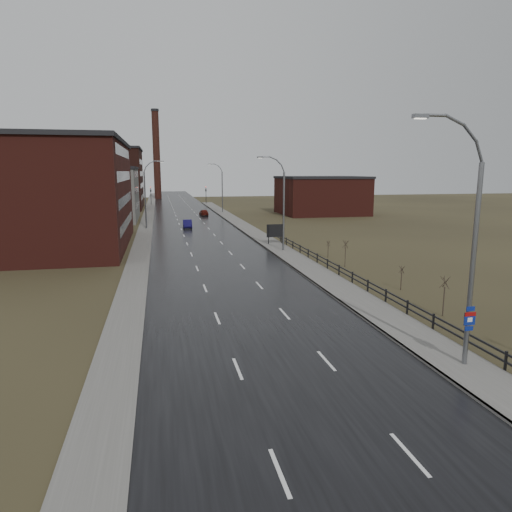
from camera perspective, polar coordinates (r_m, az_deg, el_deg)
name	(u,v)px	position (r m, az deg, el deg)	size (l,w,h in m)	color
ground	(308,405)	(20.11, 6.54, -18.03)	(320.00, 320.00, 0.00)	#2D2819
road	(195,229)	(77.52, -7.63, 3.36)	(14.00, 300.00, 0.06)	black
sidewalk_right	(284,252)	(54.50, 3.50, 0.48)	(3.20, 180.00, 0.18)	#595651
curb_right	(271,253)	(54.12, 1.95, 0.42)	(0.16, 180.00, 0.18)	slate
sidewalk_left	(145,230)	(77.34, -13.70, 3.16)	(2.40, 260.00, 0.12)	#595651
warehouse_near	(34,194)	(63.62, -26.01, 6.93)	(22.44, 28.56, 13.50)	#471914
warehouse_mid	(95,194)	(95.59, -19.47, 7.35)	(16.32, 20.40, 10.50)	slate
warehouse_far	(89,179)	(125.90, -20.10, 9.07)	(26.52, 24.48, 15.50)	#331611
building_right	(321,195)	(105.23, 8.16, 7.53)	(18.36, 16.32, 8.50)	#471914
smokestack	(156,154)	(166.81, -12.33, 12.33)	(2.70, 2.70, 30.70)	#331611
streetlight_main	(468,247)	(23.77, 25.02, 0.99)	(3.91, 0.29, 12.11)	slate
streetlight_right_mid	(281,203)	(54.73, 3.19, 6.59)	(3.36, 0.28, 11.35)	slate
streetlight_left	(147,194)	(78.82, -13.48, 7.52)	(3.36, 0.28, 11.35)	slate
streetlight_right_far	(221,188)	(107.72, -4.40, 8.51)	(3.36, 0.28, 11.35)	slate
guardrail	(356,278)	(39.54, 12.36, -2.69)	(0.10, 53.05, 1.10)	black
shrub_c	(444,295)	(33.00, 22.46, -4.56)	(0.64, 0.68, 2.74)	#382D23
shrub_d	(401,277)	(39.18, 17.71, -2.55)	(0.48, 0.50, 2.00)	#382D23
shrub_e	(345,253)	(47.05, 11.11, 0.39)	(0.65, 0.68, 2.75)	#382D23
shrub_f	(328,249)	(52.00, 9.01, 0.91)	(0.46, 0.48, 1.91)	#382D23
billboard	(275,231)	(60.18, 2.44, 3.12)	(2.37, 0.17, 2.75)	black
traffic_light_left	(151,189)	(136.82, -13.03, 8.18)	(0.58, 2.73, 5.30)	black
traffic_light_right	(206,188)	(137.49, -6.29, 8.40)	(0.58, 2.73, 5.30)	black
car_near	(187,224)	(78.95, -8.57, 3.96)	(1.49, 4.27, 1.41)	#130E48
car_far	(204,213)	(100.69, -6.54, 5.41)	(1.67, 4.14, 1.41)	#52140D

